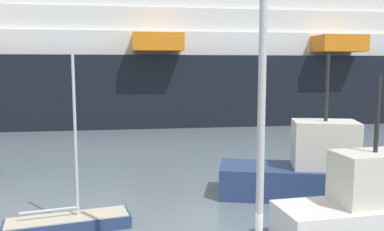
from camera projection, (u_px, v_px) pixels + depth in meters
sailboat_4 at (68, 221)px, 14.68m from camera, size 4.54×2.26×6.28m
fishing_boat_1 at (379, 209)px, 13.83m from camera, size 7.49×3.04×5.57m
fishing_boat_2 at (317, 172)px, 18.27m from camera, size 8.69×4.18×6.37m
cruise_ship at (151, 55)px, 45.94m from camera, size 125.53×25.58×22.07m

